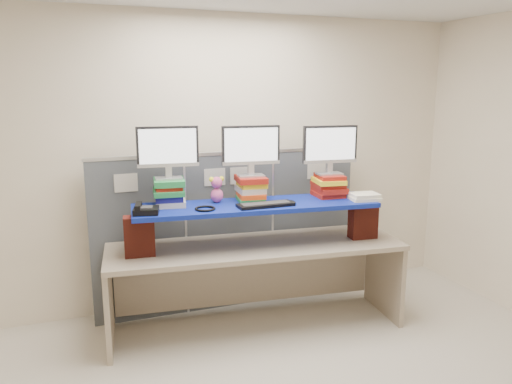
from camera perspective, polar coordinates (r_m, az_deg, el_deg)
name	(u,v)px	position (r m, az deg, el deg)	size (l,w,h in m)	color
room	(316,208)	(3.05, 6.90, -1.79)	(5.00, 4.00, 2.80)	#F1E1C6
cubicle_partition	(230,230)	(4.81, -3.00, -4.34)	(2.60, 0.06, 1.53)	#454A52
desk	(256,261)	(4.41, 0.00, -7.94)	(2.62, 1.01, 0.78)	tan
brick_pier_left	(139,236)	(4.14, -13.19, -4.94)	(0.24, 0.13, 0.33)	maroon
brick_pier_right	(363,220)	(4.60, 12.13, -3.17)	(0.24, 0.13, 0.33)	maroon
blue_board	(256,206)	(4.26, 0.00, -1.56)	(2.08, 0.52, 0.04)	navy
book_stack_left	(169,192)	(4.24, -9.90, -0.01)	(0.30, 0.34, 0.22)	#B6B3AE
book_stack_center	(251,188)	(4.35, -0.60, 0.46)	(0.28, 0.33, 0.21)	#217D3C
book_stack_right	(329,185)	(4.56, 8.31, 0.74)	(0.29, 0.34, 0.20)	maroon
monitor_left	(168,149)	(4.17, -10.04, 4.82)	(0.51, 0.16, 0.44)	#B7B7BD
monitor_center	(251,148)	(4.29, -0.58, 5.08)	(0.51, 0.16, 0.44)	#B7B7BD
monitor_right	(330,147)	(4.51, 8.46, 5.12)	(0.51, 0.16, 0.44)	#B7B7BD
keyboard	(266,205)	(4.15, 1.10, -1.46)	(0.48, 0.16, 0.03)	black
mouse	(292,202)	(4.23, 4.10, -1.19)	(0.06, 0.11, 0.03)	black
desk_phone	(145,210)	(4.01, -12.56, -2.01)	(0.23, 0.21, 0.08)	black
headset	(205,209)	(4.06, -5.84, -1.90)	(0.17, 0.17, 0.02)	black
plush_toy	(217,189)	(4.28, -4.51, 0.31)	(0.13, 0.10, 0.23)	#D8528F
binder_stack	(364,197)	(4.49, 12.29, -0.53)	(0.27, 0.23, 0.06)	white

